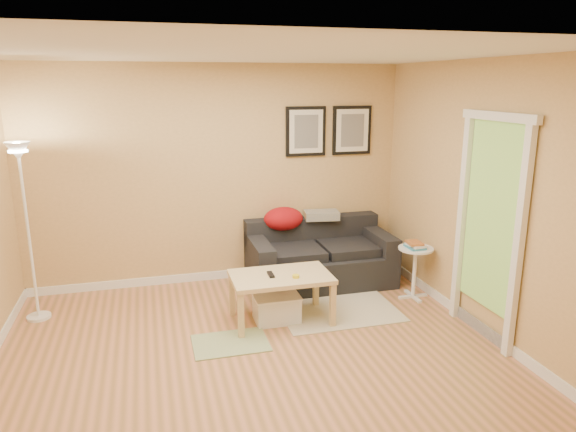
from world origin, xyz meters
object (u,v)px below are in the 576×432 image
object	(u,v)px
side_table	(414,273)
floor_lamp	(29,238)
coffee_table	(281,298)
book_stack	(415,245)
storage_bin	(277,308)
sofa	(320,254)

from	to	relation	value
side_table	floor_lamp	bearing A→B (deg)	172.45
coffee_table	book_stack	world-z (taller)	book_stack
coffee_table	storage_bin	distance (m)	0.12
sofa	book_stack	bearing A→B (deg)	-39.49
side_table	floor_lamp	distance (m)	4.10
storage_bin	floor_lamp	world-z (taller)	floor_lamp
book_stack	floor_lamp	xyz separation A→B (m)	(-4.00, 0.54, 0.24)
sofa	side_table	distance (m)	1.13
book_stack	sofa	bearing A→B (deg)	159.99
coffee_table	book_stack	xyz separation A→B (m)	(1.58, 0.18, 0.38)
book_stack	floor_lamp	size ratio (longest dim) A/B	0.12
floor_lamp	storage_bin	bearing A→B (deg)	-16.63
coffee_table	book_stack	distance (m)	1.64
coffee_table	storage_bin	world-z (taller)	coffee_table
coffee_table	side_table	world-z (taller)	side_table
side_table	floor_lamp	size ratio (longest dim) A/B	0.32
sofa	floor_lamp	size ratio (longest dim) A/B	0.92
storage_bin	book_stack	bearing A→B (deg)	5.96
coffee_table	floor_lamp	bearing A→B (deg)	158.30
sofa	coffee_table	bearing A→B (deg)	-128.88
book_stack	storage_bin	bearing A→B (deg)	-154.56
book_stack	coffee_table	bearing A→B (deg)	-153.96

